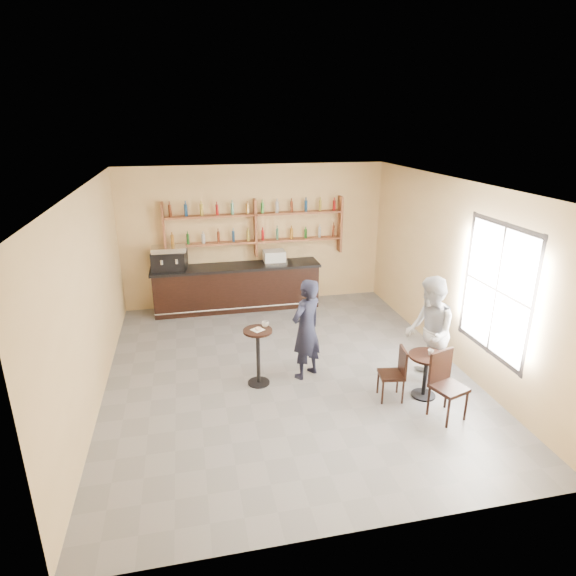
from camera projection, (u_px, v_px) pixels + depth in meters
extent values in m
plane|color=slate|center=(286.00, 372.00, 8.33)|extent=(7.00, 7.00, 0.00)
plane|color=white|center=(286.00, 185.00, 7.26)|extent=(7.00, 7.00, 0.00)
plane|color=#E5BE82|center=(255.00, 236.00, 11.02)|extent=(7.00, 0.00, 7.00)
plane|color=#E5BE82|center=(363.00, 402.00, 4.57)|extent=(7.00, 0.00, 7.00)
plane|color=#E5BE82|center=(91.00, 298.00, 7.20)|extent=(0.00, 7.00, 7.00)
plane|color=#E5BE82|center=(454.00, 273.00, 8.39)|extent=(0.00, 7.00, 7.00)
plane|color=white|center=(497.00, 290.00, 7.25)|extent=(0.00, 2.00, 2.00)
cube|color=white|center=(258.00, 330.00, 7.65)|extent=(0.24, 0.24, 0.00)
torus|color=#D5864E|center=(258.00, 329.00, 7.64)|extent=(0.12, 0.12, 0.04)
imported|color=white|center=(265.00, 324.00, 7.76)|extent=(0.14, 0.14, 0.09)
imported|color=black|center=(306.00, 329.00, 7.93)|extent=(0.75, 0.70, 1.73)
imported|color=white|center=(431.00, 352.00, 7.37)|extent=(0.10, 0.10, 0.08)
imported|color=#A5A5AB|center=(429.00, 332.00, 7.68)|extent=(0.94, 1.07, 1.84)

